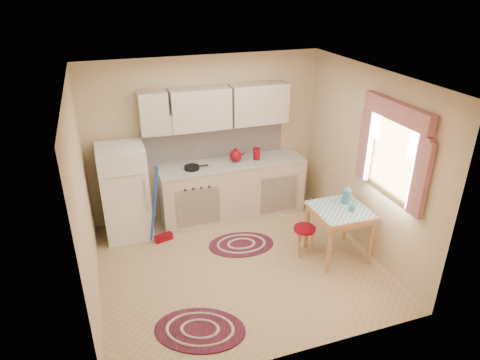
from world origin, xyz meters
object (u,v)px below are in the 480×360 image
(table, at_px, (338,232))
(base_cabinets, at_px, (232,190))
(fridge, at_px, (125,192))
(stool, at_px, (304,241))

(table, bearing_deg, base_cabinets, 124.34)
(fridge, height_order, base_cabinets, fridge)
(fridge, bearing_deg, base_cabinets, 1.76)
(fridge, bearing_deg, table, -28.72)
(base_cabinets, bearing_deg, table, -55.66)
(fridge, distance_m, base_cabinets, 1.65)
(stool, bearing_deg, base_cabinets, 114.29)
(base_cabinets, xyz_separation_m, stool, (0.61, -1.34, -0.23))
(fridge, distance_m, stool, 2.63)
(fridge, distance_m, table, 3.05)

